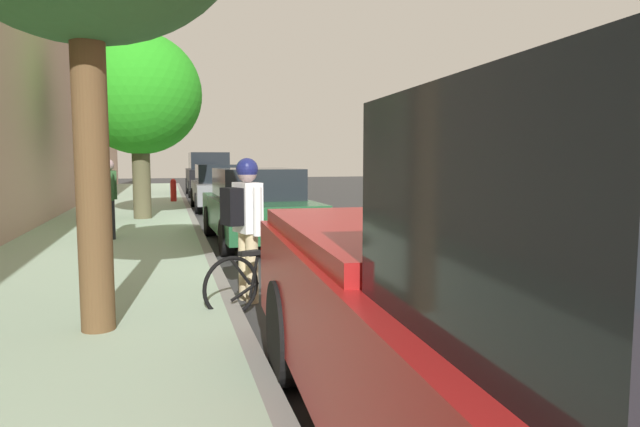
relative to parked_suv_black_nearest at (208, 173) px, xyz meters
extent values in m
plane|color=#323232|center=(-1.06, 12.14, -1.03)|extent=(72.37, 72.37, 0.00)
cube|color=#96B096|center=(3.05, 12.14, -0.96)|extent=(3.51, 45.23, 0.14)
cube|color=gray|center=(1.21, 12.14, -0.96)|extent=(0.16, 45.23, 0.14)
cube|color=white|center=(-3.64, -9.37, -1.02)|extent=(0.14, 2.20, 0.01)
cube|color=white|center=(-3.64, -5.17, -1.02)|extent=(0.14, 2.20, 0.01)
cube|color=white|center=(-3.64, -0.97, -1.02)|extent=(0.14, 2.20, 0.01)
cube|color=white|center=(-3.64, 3.23, -1.02)|extent=(0.14, 2.20, 0.01)
cube|color=white|center=(-3.64, 7.43, -1.02)|extent=(0.14, 2.20, 0.01)
cube|color=white|center=(-3.64, 11.63, -1.02)|extent=(0.14, 2.20, 0.01)
cube|color=white|center=(-3.64, 15.83, -1.02)|extent=(0.14, 2.20, 0.01)
cube|color=white|center=(-3.64, 20.03, -1.02)|extent=(0.14, 2.20, 0.01)
cube|color=white|center=(-0.26, 12.14, -1.02)|extent=(0.12, 45.23, 0.01)
cube|color=tan|center=(5.05, 12.14, 1.67)|extent=(0.50, 45.23, 5.40)
cube|color=black|center=(0.00, 0.00, -0.25)|extent=(1.92, 4.71, 0.90)
cube|color=black|center=(0.00, 0.00, 0.58)|extent=(1.68, 3.11, 0.76)
cylinder|color=black|center=(0.87, 1.46, -0.65)|extent=(0.22, 0.76, 0.76)
cylinder|color=black|center=(-0.88, 1.45, -0.65)|extent=(0.22, 0.76, 0.76)
cylinder|color=black|center=(0.88, -1.45, -0.65)|extent=(0.22, 0.76, 0.76)
cylinder|color=black|center=(-0.87, -1.46, -0.65)|extent=(0.22, 0.76, 0.76)
cube|color=slate|center=(0.13, 7.30, -0.43)|extent=(1.78, 4.41, 0.64)
cube|color=black|center=(0.13, 7.30, 0.19)|extent=(1.56, 2.11, 0.60)
cylinder|color=black|center=(0.93, 8.66, -0.70)|extent=(0.22, 0.66, 0.66)
cylinder|color=black|center=(-0.69, 8.66, -0.70)|extent=(0.22, 0.66, 0.66)
cylinder|color=black|center=(0.94, 5.94, -0.70)|extent=(0.22, 0.66, 0.66)
cylinder|color=black|center=(-0.68, 5.93, -0.70)|extent=(0.22, 0.66, 0.66)
cube|color=#1E512D|center=(0.11, 15.12, -0.43)|extent=(1.90, 4.45, 0.64)
cube|color=black|center=(0.11, 15.12, 0.19)|extent=(1.61, 2.15, 0.60)
cylinder|color=black|center=(0.88, 16.50, -0.70)|extent=(0.24, 0.67, 0.66)
cylinder|color=black|center=(-0.74, 16.45, -0.70)|extent=(0.24, 0.67, 0.66)
cylinder|color=black|center=(0.96, 13.78, -0.70)|extent=(0.24, 0.67, 0.66)
cylinder|color=black|center=(-0.66, 13.73, -0.70)|extent=(0.24, 0.67, 0.66)
cube|color=maroon|center=(0.19, 23.94, -0.28)|extent=(2.22, 5.39, 0.80)
cube|color=maroon|center=(0.13, 22.75, 0.18)|extent=(1.99, 2.74, 0.12)
cylinder|color=black|center=(1.01, 22.26, -0.63)|extent=(0.26, 0.81, 0.80)
cylinder|color=black|center=(-0.79, 22.35, -0.63)|extent=(0.26, 0.81, 0.80)
torus|color=black|center=(0.26, 19.95, -0.69)|extent=(0.64, 0.30, 0.68)
torus|color=black|center=(1.22, 20.35, -0.69)|extent=(0.64, 0.30, 0.68)
cylinder|color=black|center=(0.62, 20.10, -0.60)|extent=(0.61, 0.28, 0.50)
cylinder|color=black|center=(0.96, 20.24, -0.61)|extent=(0.14, 0.09, 0.47)
cylinder|color=black|center=(0.67, 20.12, -0.37)|extent=(0.69, 0.32, 0.05)
cylinder|color=black|center=(1.07, 20.29, -0.76)|extent=(0.34, 0.17, 0.19)
cylinder|color=black|center=(1.11, 20.31, -0.53)|extent=(0.26, 0.14, 0.33)
cylinder|color=black|center=(0.30, 19.97, -0.53)|extent=(0.12, 0.08, 0.33)
cube|color=black|center=(1.01, 20.26, -0.34)|extent=(0.26, 0.19, 0.05)
cylinder|color=black|center=(0.33, 19.98, -0.30)|extent=(0.20, 0.43, 0.03)
cylinder|color=#C6B284|center=(0.91, 19.80, -0.60)|extent=(0.15, 0.15, 0.84)
cylinder|color=#C6B284|center=(0.97, 19.61, -0.60)|extent=(0.15, 0.15, 0.84)
cube|color=white|center=(0.94, 19.70, 0.11)|extent=(0.33, 0.43, 0.60)
cylinder|color=white|center=(0.86, 19.95, 0.08)|extent=(0.10, 0.10, 0.57)
cylinder|color=white|center=(1.02, 19.46, 0.08)|extent=(0.10, 0.10, 0.57)
sphere|color=gray|center=(0.94, 19.70, 0.53)|extent=(0.24, 0.24, 0.24)
sphere|color=navy|center=(0.94, 19.70, 0.57)|extent=(0.26, 0.26, 0.26)
cube|color=black|center=(1.13, 19.76, 0.13)|extent=(0.26, 0.34, 0.44)
cylinder|color=#4D4931|center=(2.51, 10.89, 0.30)|extent=(0.46, 0.46, 2.38)
ellipsoid|color=#25961B|center=(2.51, 10.89, 2.38)|extent=(3.23, 3.23, 3.16)
cylinder|color=brown|center=(2.51, 20.89, 0.62)|extent=(0.30, 0.30, 3.01)
cylinder|color=black|center=(2.94, 14.80, -0.49)|extent=(0.15, 0.15, 0.79)
cylinder|color=black|center=(2.98, 14.60, -0.49)|extent=(0.15, 0.15, 0.79)
cube|color=#264C26|center=(2.96, 14.70, 0.18)|extent=(0.31, 0.42, 0.56)
cylinder|color=#264C26|center=(2.90, 14.95, 0.15)|extent=(0.10, 0.10, 0.53)
cylinder|color=#264C26|center=(3.02, 14.45, 0.15)|extent=(0.10, 0.10, 0.53)
sphere|color=gray|center=(2.96, 14.70, 0.57)|extent=(0.22, 0.22, 0.22)
cylinder|color=red|center=(1.64, 5.06, -0.54)|extent=(0.22, 0.22, 0.70)
sphere|color=red|center=(1.64, 5.06, -0.15)|extent=(0.20, 0.20, 0.20)
camera|label=1|loc=(1.86, 26.28, 0.70)|focal=31.16mm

